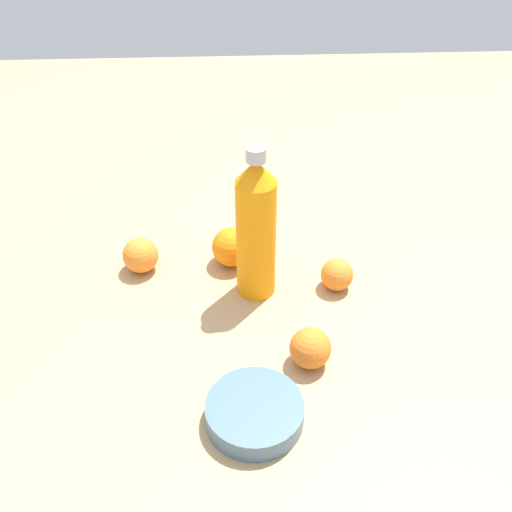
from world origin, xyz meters
name	(u,v)px	position (x,y,z in m)	size (l,w,h in m)	color
ground_plane	(238,282)	(0.00, 0.00, 0.00)	(2.40, 2.40, 0.00)	tan
water_bottle	(256,229)	(0.03, -0.02, 0.14)	(0.07, 0.07, 0.30)	orange
orange_0	(141,255)	(-0.19, 0.05, 0.03)	(0.07, 0.07, 0.07)	orange
orange_1	(232,247)	(-0.01, 0.06, 0.04)	(0.08, 0.08, 0.08)	orange
orange_2	(310,348)	(0.11, -0.21, 0.03)	(0.07, 0.07, 0.07)	orange
orange_3	(337,275)	(0.19, -0.02, 0.03)	(0.06, 0.06, 0.06)	orange
ceramic_bowl	(255,412)	(0.02, -0.32, 0.02)	(0.15, 0.15, 0.04)	slate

